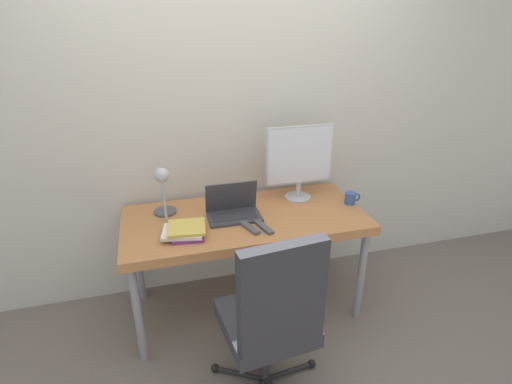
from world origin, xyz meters
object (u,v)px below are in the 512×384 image
laptop (233,210)px  monitor (299,159)px  book_stack (186,231)px  office_chair (272,316)px  mug (351,198)px  desk_lamp (163,188)px

laptop → monitor: size_ratio=0.64×
laptop → book_stack: (-0.32, -0.17, -0.01)m
laptop → office_chair: 0.80m
book_stack → mug: size_ratio=2.43×
laptop → office_chair: bearing=-87.7°
monitor → desk_lamp: bearing=-174.7°
office_chair → laptop: bearing=92.3°
laptop → monitor: monitor is taller
desk_lamp → book_stack: bearing=-67.5°
desk_lamp → office_chair: 1.03m
monitor → office_chair: monitor is taller
monitor → office_chair: (-0.47, -0.92, -0.47)m
office_chair → book_stack: size_ratio=3.77×
book_stack → mug: 1.16m
desk_lamp → book_stack: size_ratio=1.33×
laptop → office_chair: office_chair is taller
laptop → desk_lamp: (-0.42, 0.07, 0.17)m
monitor → desk_lamp: size_ratio=1.42×
monitor → office_chair: 1.14m
office_chair → book_stack: (-0.35, 0.60, 0.21)m
desk_lamp → office_chair: bearing=-61.5°
laptop → mug: bearing=-1.8°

